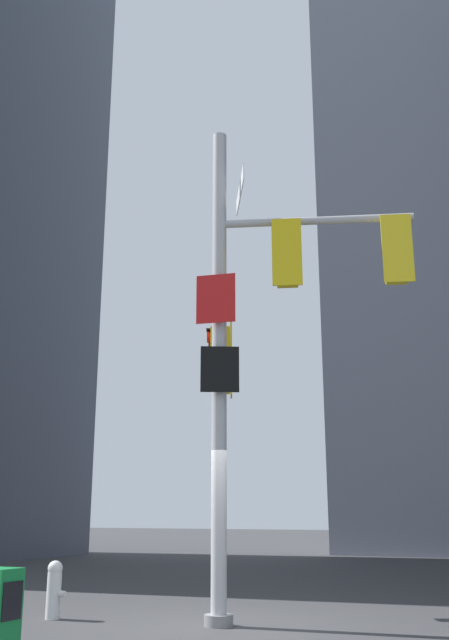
{
  "coord_description": "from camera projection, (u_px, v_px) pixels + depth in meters",
  "views": [
    {
      "loc": [
        4.59,
        -9.91,
        1.57
      ],
      "look_at": [
        0.19,
        -0.22,
        4.5
      ],
      "focal_mm": 39.52,
      "sensor_mm": 36.0,
      "label": 1
    }
  ],
  "objects": [
    {
      "name": "fire_hydrant",
      "position": [
        54.0,
        588.0,
        10.91
      ],
      "size": [
        0.33,
        0.23,
        0.86
      ],
      "color": "silver",
      "rests_on": "ground"
    },
    {
      "name": "ground",
      "position": [
        219.0,
        626.0,
        10.11
      ],
      "size": [
        120.0,
        120.0,
        0.0
      ],
      "primitive_type": "plane",
      "color": "#38383A"
    },
    {
      "name": "signal_pole_assembly",
      "position": [
        254.0,
        330.0,
        11.6
      ],
      "size": [
        4.01,
        2.4,
        7.9
      ],
      "color": "#B2B2B5",
      "rests_on": "ground"
    }
  ]
}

